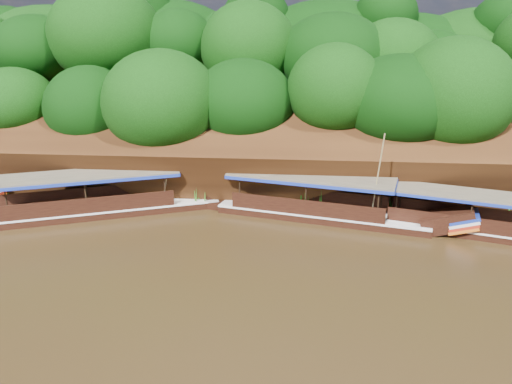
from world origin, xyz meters
TOP-DOWN VIEW (x-y plane):
  - ground at (0.00, 0.00)m, footprint 160.00×160.00m
  - riverbank at (-0.01, 22.73)m, footprint 120.00×30.06m
  - boat_0 at (11.39, 6.16)m, footprint 14.38×6.24m
  - boat_1 at (2.48, 8.03)m, footprint 15.32×5.75m
  - boat_2 at (-11.20, 8.14)m, footprint 16.61×8.61m
  - reeds at (-3.01, 9.66)m, footprint 47.70×2.44m

SIDE VIEW (x-z plane):
  - ground at x=0.00m, z-range 0.00..0.00m
  - boat_0 at x=11.39m, z-range -2.41..3.47m
  - boat_1 at x=2.48m, z-range -2.55..3.74m
  - boat_2 at x=-11.20m, z-range -2.86..4.07m
  - reeds at x=-3.01m, z-range -0.15..1.96m
  - riverbank at x=-0.01m, z-range -7.81..11.59m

